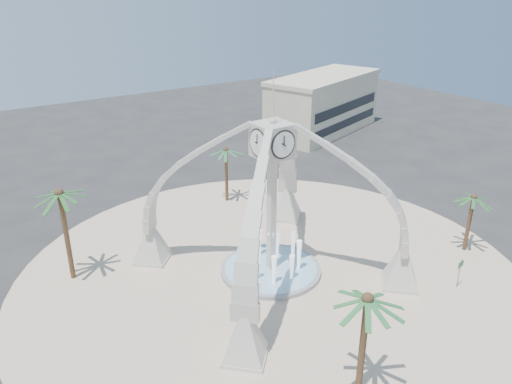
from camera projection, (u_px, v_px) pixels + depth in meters
ground at (271, 272)px, 40.02m from camera, size 140.00×140.00×0.00m
plaza at (271, 272)px, 40.00m from camera, size 40.00×40.00×0.06m
clock_tower at (272, 198)px, 37.46m from camera, size 17.94×17.94×16.30m
fountain at (271, 269)px, 39.90m from camera, size 8.00×8.00×3.62m
building_ne at (323, 104)px, 75.12m from camera, size 21.87×14.17×8.60m
palm_east at (474, 198)px, 41.32m from camera, size 4.63×4.63×5.69m
palm_west at (60, 194)px, 36.41m from camera, size 5.27×5.27×8.08m
palm_north at (226, 151)px, 50.67m from camera, size 3.66×3.66×6.35m
palm_south at (367, 300)px, 26.06m from camera, size 5.47×5.47×7.09m
street_sign at (460, 268)px, 37.32m from camera, size 0.89×0.17×2.45m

